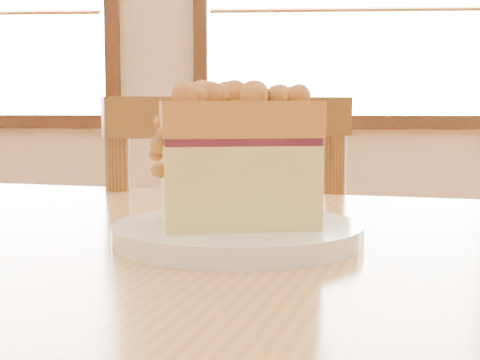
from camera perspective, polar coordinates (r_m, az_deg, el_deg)
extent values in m
cube|color=#3F2511|center=(4.29, 8.22, 4.46)|extent=(1.76, 0.06, 0.08)
cube|color=brown|center=(4.29, 8.38, 12.95)|extent=(1.56, 0.05, 0.03)
cube|color=tan|center=(0.61, 0.41, -7.26)|extent=(1.28, 0.98, 0.04)
cube|color=brown|center=(1.31, -2.93, -13.69)|extent=(0.52, 0.52, 0.04)
cylinder|color=brown|center=(1.13, 7.26, -5.28)|extent=(0.03, 0.03, 0.44)
cylinder|color=brown|center=(1.05, -9.35, -6.25)|extent=(0.03, 0.03, 0.44)
cube|color=brown|center=(1.06, -0.72, 4.92)|extent=(0.35, 0.16, 0.06)
cylinder|color=brown|center=(1.11, 3.61, -6.02)|extent=(0.02, 0.02, 0.38)
cylinder|color=brown|center=(1.08, -0.71, -6.30)|extent=(0.02, 0.02, 0.38)
cylinder|color=brown|center=(1.06, -5.21, -6.56)|extent=(0.02, 0.02, 0.38)
cylinder|color=white|center=(0.63, -0.20, -4.18)|extent=(0.21, 0.21, 0.02)
cylinder|color=white|center=(0.63, -0.20, -4.60)|extent=(0.15, 0.15, 0.01)
cube|color=#E1D67F|center=(0.62, -0.20, -0.29)|extent=(0.14, 0.12, 0.07)
cube|color=#4B1528|center=(0.62, -0.20, 3.15)|extent=(0.14, 0.12, 0.01)
cube|color=#9E5A31|center=(0.62, -0.20, 4.80)|extent=(0.15, 0.12, 0.03)
sphere|color=#9E5A31|center=(0.65, -5.37, 6.46)|extent=(0.02, 0.02, 0.02)
sphere|color=#9E5A31|center=(0.65, 1.73, 6.43)|extent=(0.02, 0.02, 0.02)
sphere|color=#9E5A31|center=(0.64, -4.67, 6.52)|extent=(0.02, 0.02, 0.02)
sphere|color=#9E5A31|center=(0.62, 3.07, 6.47)|extent=(0.02, 0.02, 0.02)
sphere|color=#9E5A31|center=(0.62, -0.43, 6.59)|extent=(0.02, 0.02, 0.02)
sphere|color=#9E5A31|center=(0.64, 1.29, 6.53)|extent=(0.02, 0.02, 0.02)
sphere|color=#9E5A31|center=(0.59, 2.23, 6.54)|extent=(0.02, 0.02, 0.02)
sphere|color=#9E5A31|center=(0.59, 3.98, 6.51)|extent=(0.02, 0.02, 0.02)
sphere|color=#9E5A31|center=(0.65, 1.45, 6.54)|extent=(0.02, 0.02, 0.02)
sphere|color=#9E5A31|center=(0.61, 0.43, 6.56)|extent=(0.02, 0.02, 0.02)
sphere|color=#9E5A31|center=(0.58, -2.17, 6.67)|extent=(0.03, 0.03, 0.03)
sphere|color=#9E5A31|center=(0.65, -4.41, 6.54)|extent=(0.02, 0.02, 0.02)
sphere|color=#9E5A31|center=(0.60, 0.00, 6.55)|extent=(0.02, 0.02, 0.02)
sphere|color=#9E5A31|center=(0.66, 2.30, 6.44)|extent=(0.02, 0.02, 0.02)
sphere|color=#9E5A31|center=(0.65, -4.54, 6.49)|extent=(0.02, 0.02, 0.02)
sphere|color=#9E5A31|center=(0.65, 3.62, 6.58)|extent=(0.02, 0.02, 0.02)
sphere|color=#9E5A31|center=(0.60, 3.23, 6.46)|extent=(0.02, 0.02, 0.02)
sphere|color=#9E5A31|center=(0.64, 3.77, 6.48)|extent=(0.02, 0.02, 0.02)
sphere|color=#9E5A31|center=(0.59, -6.01, 2.71)|extent=(0.02, 0.02, 0.02)
sphere|color=#9E5A31|center=(0.64, -6.27, 1.54)|extent=(0.01, 0.01, 0.01)
sphere|color=#9E5A31|center=(0.59, -6.25, 2.93)|extent=(0.02, 0.02, 0.02)
sphere|color=#9E5A31|center=(0.61, -6.32, 3.46)|extent=(0.02, 0.02, 0.02)
sphere|color=#9E5A31|center=(0.63, -6.28, 2.09)|extent=(0.01, 0.01, 0.01)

